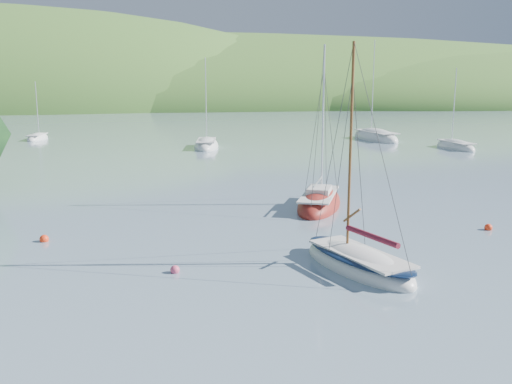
{
  "coord_description": "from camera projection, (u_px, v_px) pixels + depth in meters",
  "views": [
    {
      "loc": [
        -4.75,
        -18.87,
        7.92
      ],
      "look_at": [
        -0.71,
        8.0,
        2.47
      ],
      "focal_mm": 40.0,
      "sensor_mm": 36.0,
      "label": 1
    }
  ],
  "objects": [
    {
      "name": "mooring_buoys",
      "position": [
        236.0,
        242.0,
        27.59
      ],
      "size": [
        23.31,
        6.01,
        0.44
      ],
      "color": "#DF4A6E",
      "rests_on": "ground"
    },
    {
      "name": "distant_sloop_b",
      "position": [
        375.0,
        138.0,
        74.2
      ],
      "size": [
        4.9,
        10.11,
        13.82
      ],
      "rotation": [
        0.0,
        0.0,
        0.16
      ],
      "color": "white",
      "rests_on": "ground"
    },
    {
      "name": "distant_sloop_d",
      "position": [
        455.0,
        147.0,
        65.0
      ],
      "size": [
        2.9,
        7.05,
        9.85
      ],
      "rotation": [
        0.0,
        0.0,
        0.07
      ],
      "color": "white",
      "rests_on": "ground"
    },
    {
      "name": "distant_sloop_a",
      "position": [
        206.0,
        146.0,
        65.8
      ],
      "size": [
        3.61,
        8.05,
        11.12
      ],
      "rotation": [
        0.0,
        0.0,
        -0.11
      ],
      "color": "white",
      "rests_on": "ground"
    },
    {
      "name": "shoreline_hills",
      "position": [
        154.0,
        103.0,
        186.32
      ],
      "size": [
        690.0,
        135.0,
        56.0
      ],
      "color": "#386024",
      "rests_on": "ground"
    },
    {
      "name": "distant_sloop_c",
      "position": [
        38.0,
        138.0,
        74.56
      ],
      "size": [
        2.56,
        5.88,
        8.15
      ],
      "rotation": [
        0.0,
        0.0,
        -0.1
      ],
      "color": "white",
      "rests_on": "ground"
    },
    {
      "name": "daysailer_white",
      "position": [
        358.0,
        263.0,
        24.11
      ],
      "size": [
        4.49,
        6.98,
        10.07
      ],
      "rotation": [
        0.0,
        0.0,
        0.35
      ],
      "color": "white",
      "rests_on": "ground"
    },
    {
      "name": "sloop_red",
      "position": [
        319.0,
        204.0,
        35.56
      ],
      "size": [
        5.1,
        7.69,
        10.79
      ],
      "rotation": [
        0.0,
        0.0,
        -0.39
      ],
      "color": "maroon",
      "rests_on": "ground"
    },
    {
      "name": "ground",
      "position": [
        308.0,
        302.0,
        20.54
      ],
      "size": [
        700.0,
        700.0,
        0.0
      ],
      "primitive_type": "plane",
      "color": "#7692A3",
      "rests_on": "ground"
    }
  ]
}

